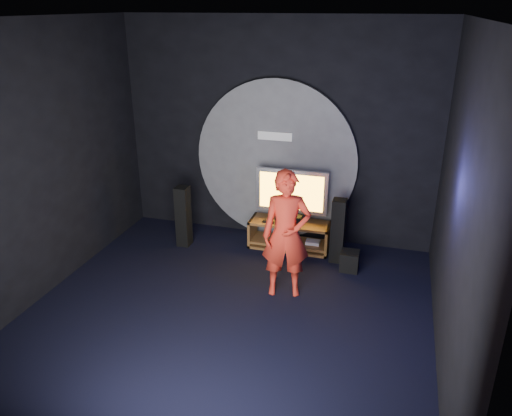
{
  "coord_description": "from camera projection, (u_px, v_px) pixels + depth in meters",
  "views": [
    {
      "loc": [
        1.84,
        -4.98,
        3.64
      ],
      "look_at": [
        0.08,
        1.05,
        1.05
      ],
      "focal_mm": 35.0,
      "sensor_mm": 36.0,
      "label": 1
    }
  ],
  "objects": [
    {
      "name": "front_wall",
      "position": [
        99.0,
        302.0,
        3.39
      ],
      "size": [
        5.0,
        0.04,
        3.5
      ],
      "primitive_type": "cube",
      "color": "black",
      "rests_on": "ground"
    },
    {
      "name": "remote",
      "position": [
        268.0,
        222.0,
        7.81
      ],
      "size": [
        0.18,
        0.05,
        0.02
      ],
      "primitive_type": "cube",
      "color": "black",
      "rests_on": "media_console"
    },
    {
      "name": "subwoofer",
      "position": [
        349.0,
        261.0,
        7.28
      ],
      "size": [
        0.26,
        0.26,
        0.29
      ],
      "primitive_type": "cube",
      "color": "black",
      "rests_on": "ground"
    },
    {
      "name": "right_wall",
      "position": [
        459.0,
        207.0,
        4.96
      ],
      "size": [
        0.04,
        5.0,
        3.5
      ],
      "primitive_type": "cube",
      "color": "black",
      "rests_on": "ground"
    },
    {
      "name": "ceiling",
      "position": [
        218.0,
        17.0,
        4.94
      ],
      "size": [
        5.0,
        5.0,
        0.01
      ],
      "primitive_type": "cube",
      "color": "black",
      "rests_on": "back_wall"
    },
    {
      "name": "tower_speaker_right",
      "position": [
        338.0,
        231.0,
        7.42
      ],
      "size": [
        0.2,
        0.22,
        0.99
      ],
      "primitive_type": "cube",
      "color": "black",
      "rests_on": "ground"
    },
    {
      "name": "back_wall",
      "position": [
        277.0,
        133.0,
        7.83
      ],
      "size": [
        5.0,
        0.04,
        3.5
      ],
      "primitive_type": "cube",
      "color": "black",
      "rests_on": "ground"
    },
    {
      "name": "tower_speaker_left",
      "position": [
        183.0,
        216.0,
        7.92
      ],
      "size": [
        0.2,
        0.22,
        0.99
      ],
      "primitive_type": "cube",
      "color": "black",
      "rests_on": "ground"
    },
    {
      "name": "tv",
      "position": [
        292.0,
        193.0,
        7.72
      ],
      "size": [
        1.12,
        0.22,
        0.83
      ],
      "color": "#B8B7BF",
      "rests_on": "media_console"
    },
    {
      "name": "wall_disc_panel",
      "position": [
        275.0,
        161.0,
        7.95
      ],
      "size": [
        2.6,
        0.11,
        2.6
      ],
      "color": "#515156",
      "rests_on": "ground"
    },
    {
      "name": "floor",
      "position": [
        226.0,
        315.0,
        6.28
      ],
      "size": [
        5.0,
        5.0,
        0.0
      ],
      "primitive_type": "plane",
      "color": "black",
      "rests_on": "ground"
    },
    {
      "name": "left_wall",
      "position": [
        35.0,
        165.0,
        6.26
      ],
      "size": [
        0.04,
        5.0,
        3.5
      ],
      "primitive_type": "cube",
      "color": "black",
      "rests_on": "ground"
    },
    {
      "name": "player",
      "position": [
        286.0,
        235.0,
        6.45
      ],
      "size": [
        0.71,
        0.55,
        1.72
      ],
      "primitive_type": "imported",
      "rotation": [
        0.0,
        0.0,
        0.24
      ],
      "color": "red",
      "rests_on": "ground"
    },
    {
      "name": "center_speaker",
      "position": [
        289.0,
        220.0,
        7.73
      ],
      "size": [
        0.4,
        0.15,
        0.15
      ],
      "primitive_type": "cube",
      "color": "black",
      "rests_on": "media_console"
    },
    {
      "name": "media_console",
      "position": [
        290.0,
        236.0,
        7.93
      ],
      "size": [
        1.27,
        0.45,
        0.45
      ],
      "color": "brown",
      "rests_on": "ground"
    }
  ]
}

